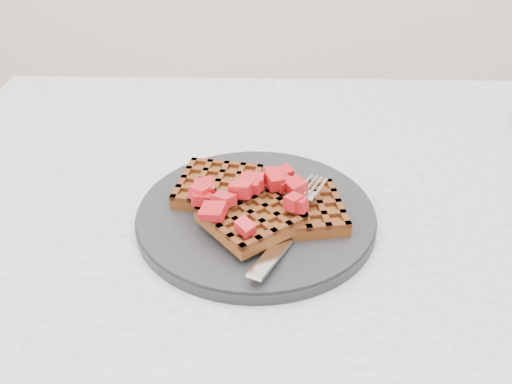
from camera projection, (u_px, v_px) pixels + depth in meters
table at (379, 284)px, 0.73m from camera, size 1.20×0.80×0.75m
plate at (256, 215)px, 0.65m from camera, size 0.27×0.27×0.02m
waffles at (256, 203)px, 0.63m from camera, size 0.20×0.19×0.03m
strawberry_pile at (256, 181)px, 0.62m from camera, size 0.15×0.15×0.02m
fork at (294, 226)px, 0.61m from camera, size 0.10×0.17×0.02m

